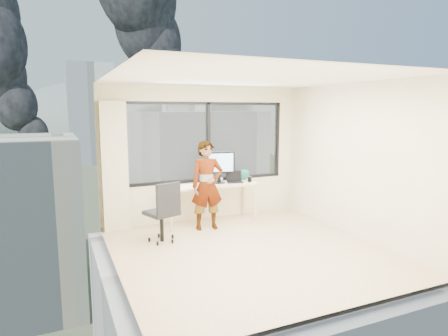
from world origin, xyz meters
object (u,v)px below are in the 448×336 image
chair (161,211)px  game_console (215,179)px  desk (210,203)px  person (207,185)px  monitor (219,167)px  laptop (235,177)px  handbag (244,175)px

chair → game_console: chair is taller
desk → person: (-0.19, -0.35, 0.43)m
monitor → game_console: (-0.01, 0.21, -0.27)m
desk → laptop: (0.51, -0.04, 0.47)m
handbag → monitor: bearing=172.8°
desk → game_console: game_console is taller
desk → monitor: monitor is taller
chair → person: bearing=1.0°
laptop → desk: bearing=-171.0°
monitor → handbag: (0.59, 0.11, -0.20)m
laptop → handbag: 0.36m
desk → monitor: 0.72m
game_console → handbag: 0.61m
chair → handbag: 2.14m
chair → person: size_ratio=0.64×
person → game_console: 0.73m
monitor → person: bearing=-128.2°
chair → game_console: (1.34, 0.95, 0.27)m
desk → laptop: 0.70m
game_console → monitor: bearing=-73.5°
chair → monitor: size_ratio=1.67×
handbag → game_console: bearing=152.9°
person → laptop: person is taller
handbag → laptop: bearing=-162.9°
monitor → handbag: bearing=17.8°
person → game_console: (0.40, 0.61, -0.02)m
desk → handbag: (0.80, 0.16, 0.48)m
chair → monitor: (1.35, 0.74, 0.55)m
game_console → laptop: (0.30, -0.30, 0.06)m
monitor → laptop: 0.37m
laptop → monitor: bearing=175.8°
person → game_console: size_ratio=5.67×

